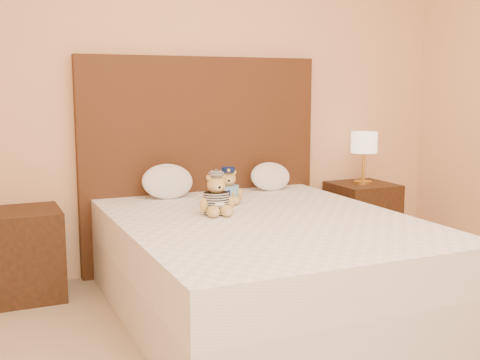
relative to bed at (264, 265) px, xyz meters
name	(u,v)px	position (x,y,z in m)	size (l,w,h in m)	color
bed	(264,265)	(0.00, 0.00, 0.00)	(1.60, 2.00, 0.55)	white
headboard	(202,163)	(0.00, 1.01, 0.47)	(1.75, 0.08, 1.50)	#442514
nightstand_left	(24,254)	(-1.25, 0.80, 0.00)	(0.45, 0.45, 0.55)	#3C2213
nightstand_right	(362,218)	(1.25, 0.80, 0.00)	(0.45, 0.45, 0.55)	#3C2213
lamp	(364,145)	(1.25, 0.80, 0.57)	(0.20, 0.20, 0.40)	gold
teddy_police	(228,186)	(-0.02, 0.49, 0.39)	(0.20, 0.19, 0.23)	#A78441
teddy_prisoner	(216,194)	(-0.22, 0.20, 0.40)	(0.22, 0.21, 0.25)	#A78441
pillow_left	(168,180)	(-0.31, 0.83, 0.40)	(0.35, 0.23, 0.25)	white
pillow_right	(270,175)	(0.46, 0.83, 0.38)	(0.31, 0.20, 0.22)	white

